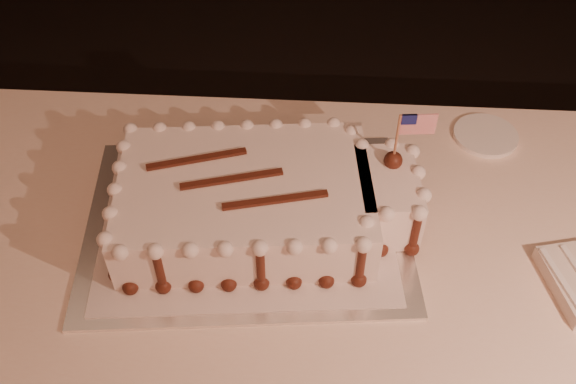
# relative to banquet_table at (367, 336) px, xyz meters

# --- Properties ---
(room_shell) EXTENTS (6.10, 8.10, 2.90)m
(room_shell) POSITION_rel_banquet_table_xyz_m (0.00, -0.60, 1.02)
(room_shell) COLOR black
(room_shell) RESTS_ON ground
(banquet_table) EXTENTS (2.40, 0.80, 0.75)m
(banquet_table) POSITION_rel_banquet_table_xyz_m (0.00, 0.00, 0.00)
(banquet_table) COLOR #FFDCC5
(banquet_table) RESTS_ON ground
(cake_board) EXTENTS (0.66, 0.53, 0.01)m
(cake_board) POSITION_rel_banquet_table_xyz_m (-0.27, 0.01, 0.38)
(cake_board) COLOR white
(cake_board) RESTS_ON banquet_table
(doily) EXTENTS (0.59, 0.48, 0.00)m
(doily) POSITION_rel_banquet_table_xyz_m (-0.27, 0.01, 0.38)
(doily) COLOR silver
(doily) RESTS_ON cake_board
(sheet_cake) EXTENTS (0.59, 0.38, 0.23)m
(sheet_cake) POSITION_rel_banquet_table_xyz_m (-0.23, 0.01, 0.44)
(sheet_cake) COLOR white
(sheet_cake) RESTS_ON doily
(side_plate) EXTENTS (0.14, 0.14, 0.01)m
(side_plate) POSITION_rel_banquet_table_xyz_m (0.24, 0.29, 0.38)
(side_plate) COLOR white
(side_plate) RESTS_ON banquet_table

